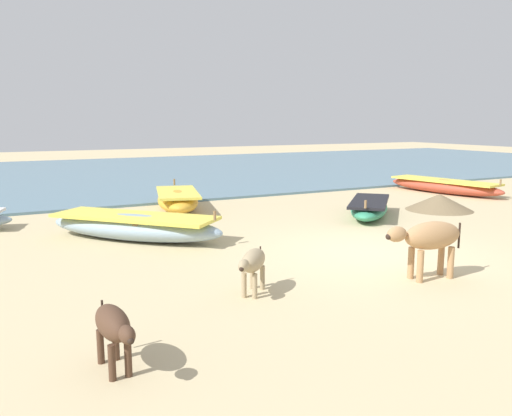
# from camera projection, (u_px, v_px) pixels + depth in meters

# --- Properties ---
(ground) EXTENTS (80.00, 80.00, 0.00)m
(ground) POSITION_uv_depth(u_px,v_px,m) (372.00, 253.00, 10.24)
(ground) COLOR #CCB789
(sea_water) EXTENTS (60.00, 20.00, 0.08)m
(sea_water) POSITION_uv_depth(u_px,v_px,m) (138.00, 172.00, 25.75)
(sea_water) COLOR slate
(sea_water) RESTS_ON ground
(fishing_boat_0) EXTENTS (1.78, 4.57, 0.69)m
(fishing_boat_0) POSITION_uv_depth(u_px,v_px,m) (444.00, 186.00, 18.63)
(fishing_boat_0) COLOR #B74733
(fishing_boat_0) RESTS_ON ground
(fishing_boat_2) EXTENTS (1.92, 3.28, 0.76)m
(fishing_boat_2) POSITION_uv_depth(u_px,v_px,m) (178.00, 200.00, 15.10)
(fishing_boat_2) COLOR gold
(fishing_boat_2) RESTS_ON ground
(fishing_boat_3) EXTENTS (3.69, 3.87, 0.76)m
(fishing_boat_3) POSITION_uv_depth(u_px,v_px,m) (135.00, 226.00, 11.36)
(fishing_boat_3) COLOR #8CA5B7
(fishing_boat_3) RESTS_ON ground
(fishing_boat_4) EXTENTS (2.77, 2.82, 0.66)m
(fishing_boat_4) POSITION_uv_depth(u_px,v_px,m) (369.00, 208.00, 14.05)
(fishing_boat_4) COLOR #338C66
(fishing_boat_4) RESTS_ON ground
(cow_adult_tan) EXTENTS (1.49, 0.54, 0.97)m
(cow_adult_tan) POSITION_uv_depth(u_px,v_px,m) (430.00, 238.00, 8.47)
(cow_adult_tan) COLOR tan
(cow_adult_tan) RESTS_ON ground
(calf_near_dark) EXTENTS (0.35, 1.06, 0.69)m
(calf_near_dark) POSITION_uv_depth(u_px,v_px,m) (114.00, 326.00, 5.34)
(calf_near_dark) COLOR #4C3323
(calf_near_dark) RESTS_ON ground
(calf_far_dun) EXTENTS (0.85, 0.89, 0.68)m
(calf_far_dun) POSITION_uv_depth(u_px,v_px,m) (253.00, 263.00, 7.74)
(calf_far_dun) COLOR tan
(calf_far_dun) RESTS_ON ground
(debris_pile_0) EXTENTS (2.23, 2.23, 0.48)m
(debris_pile_0) POSITION_uv_depth(u_px,v_px,m) (439.00, 202.00, 15.12)
(debris_pile_0) COLOR #7A6647
(debris_pile_0) RESTS_ON ground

